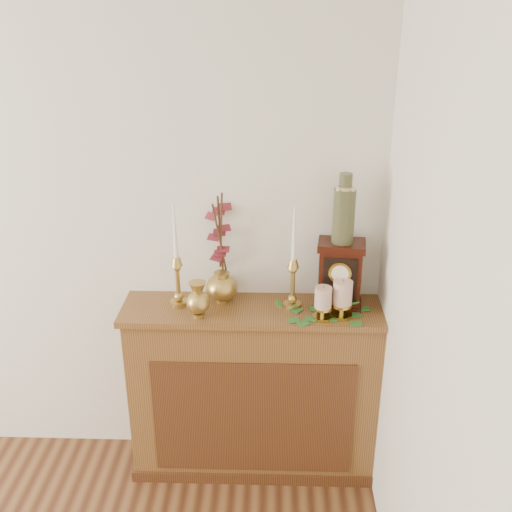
{
  "coord_description": "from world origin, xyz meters",
  "views": [
    {
      "loc": [
        1.49,
        -0.37,
        2.27
      ],
      "look_at": [
        1.41,
        2.05,
        1.21
      ],
      "focal_mm": 42.0,
      "sensor_mm": 36.0,
      "label": 1
    }
  ],
  "objects_px": {
    "bud_vase": "(198,300)",
    "ceramic_vase": "(344,212)",
    "candlestick_center": "(293,275)",
    "ginger_jar": "(220,249)",
    "candlestick_left": "(177,273)",
    "mantel_clock": "(340,275)"
  },
  "relations": [
    {
      "from": "mantel_clock",
      "to": "ceramic_vase",
      "type": "bearing_deg",
      "value": 90.0
    },
    {
      "from": "mantel_clock",
      "to": "ceramic_vase",
      "type": "xyz_separation_m",
      "value": [
        0.0,
        0.0,
        0.31
      ]
    },
    {
      "from": "mantel_clock",
      "to": "ceramic_vase",
      "type": "relative_size",
      "value": 1.01
    },
    {
      "from": "candlestick_left",
      "to": "mantel_clock",
      "type": "bearing_deg",
      "value": 1.42
    },
    {
      "from": "candlestick_left",
      "to": "mantel_clock",
      "type": "relative_size",
      "value": 1.55
    },
    {
      "from": "candlestick_center",
      "to": "mantel_clock",
      "type": "relative_size",
      "value": 1.55
    },
    {
      "from": "candlestick_center",
      "to": "bud_vase",
      "type": "height_order",
      "value": "candlestick_center"
    },
    {
      "from": "ceramic_vase",
      "to": "candlestick_left",
      "type": "bearing_deg",
      "value": -178.36
    },
    {
      "from": "candlestick_center",
      "to": "candlestick_left",
      "type": "bearing_deg",
      "value": 179.43
    },
    {
      "from": "candlestick_left",
      "to": "bud_vase",
      "type": "bearing_deg",
      "value": -47.28
    },
    {
      "from": "candlestick_left",
      "to": "ginger_jar",
      "type": "relative_size",
      "value": 0.89
    },
    {
      "from": "bud_vase",
      "to": "mantel_clock",
      "type": "relative_size",
      "value": 0.54
    },
    {
      "from": "candlestick_left",
      "to": "mantel_clock",
      "type": "xyz_separation_m",
      "value": [
        0.75,
        0.02,
        -0.01
      ]
    },
    {
      "from": "bud_vase",
      "to": "ceramic_vase",
      "type": "xyz_separation_m",
      "value": [
        0.64,
        0.14,
        0.38
      ]
    },
    {
      "from": "candlestick_center",
      "to": "ginger_jar",
      "type": "bearing_deg",
      "value": 165.28
    },
    {
      "from": "ginger_jar",
      "to": "ceramic_vase",
      "type": "relative_size",
      "value": 1.75
    },
    {
      "from": "ceramic_vase",
      "to": "candlestick_center",
      "type": "bearing_deg",
      "value": -172.97
    },
    {
      "from": "bud_vase",
      "to": "mantel_clock",
      "type": "xyz_separation_m",
      "value": [
        0.64,
        0.13,
        0.07
      ]
    },
    {
      "from": "ceramic_vase",
      "to": "bud_vase",
      "type": "bearing_deg",
      "value": -167.98
    },
    {
      "from": "bud_vase",
      "to": "ginger_jar",
      "type": "relative_size",
      "value": 0.31
    },
    {
      "from": "candlestick_left",
      "to": "candlestick_center",
      "type": "height_order",
      "value": "candlestick_left"
    },
    {
      "from": "candlestick_left",
      "to": "ginger_jar",
      "type": "xyz_separation_m",
      "value": [
        0.19,
        0.08,
        0.09
      ]
    }
  ]
}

